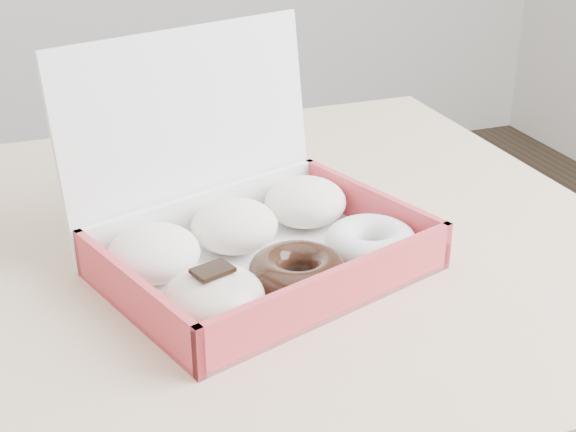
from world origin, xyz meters
name	(u,v)px	position (x,y,z in m)	size (l,w,h in m)	color
table	(96,323)	(0.00, 0.00, 0.67)	(1.20, 0.80, 0.75)	#D1B089
donut_box	(251,235)	(0.16, -0.07, 0.79)	(0.38, 0.35, 0.23)	white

